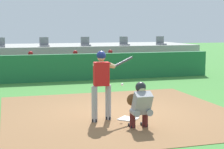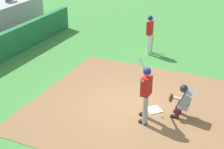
{
  "view_description": "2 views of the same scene",
  "coord_description": "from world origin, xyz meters",
  "px_view_note": "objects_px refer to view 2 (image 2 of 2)",
  "views": [
    {
      "loc": [
        -3.01,
        -9.54,
        2.4
      ],
      "look_at": [
        0.0,
        0.7,
        1.0
      ],
      "focal_mm": 58.27,
      "sensor_mm": 36.0,
      "label": 1
    },
    {
      "loc": [
        -8.89,
        -3.31,
        5.67
      ],
      "look_at": [
        0.0,
        0.7,
        1.0
      ],
      "focal_mm": 52.73,
      "sensor_mm": 36.0,
      "label": 2
    }
  ],
  "objects_px": {
    "home_plate": "(154,110)",
    "catcher_crouched": "(182,100)",
    "batter_at_plate": "(146,91)",
    "on_deck_batter": "(150,32)",
    "stadium_seat_5": "(10,0)"
  },
  "relations": [
    {
      "from": "home_plate",
      "to": "stadium_seat_5",
      "type": "height_order",
      "value": "stadium_seat_5"
    },
    {
      "from": "on_deck_batter",
      "to": "stadium_seat_5",
      "type": "distance_m",
      "value": 8.48
    },
    {
      "from": "catcher_crouched",
      "to": "stadium_seat_5",
      "type": "bearing_deg",
      "value": 63.87
    },
    {
      "from": "batter_at_plate",
      "to": "on_deck_batter",
      "type": "xyz_separation_m",
      "value": [
        5.35,
        1.66,
        -0.02
      ]
    },
    {
      "from": "home_plate",
      "to": "on_deck_batter",
      "type": "distance_m",
      "value": 5.09
    },
    {
      "from": "home_plate",
      "to": "catcher_crouched",
      "type": "height_order",
      "value": "catcher_crouched"
    },
    {
      "from": "batter_at_plate",
      "to": "on_deck_batter",
      "type": "distance_m",
      "value": 5.6
    },
    {
      "from": "catcher_crouched",
      "to": "stadium_seat_5",
      "type": "distance_m",
      "value": 12.35
    },
    {
      "from": "home_plate",
      "to": "catcher_crouched",
      "type": "xyz_separation_m",
      "value": [
        -0.01,
        -0.88,
        0.59
      ]
    },
    {
      "from": "batter_at_plate",
      "to": "catcher_crouched",
      "type": "xyz_separation_m",
      "value": [
        0.66,
        -0.97,
        -0.43
      ]
    },
    {
      "from": "stadium_seat_5",
      "to": "on_deck_batter",
      "type": "bearing_deg",
      "value": -95.03
    },
    {
      "from": "batter_at_plate",
      "to": "on_deck_batter",
      "type": "relative_size",
      "value": 1.01
    },
    {
      "from": "home_plate",
      "to": "stadium_seat_5",
      "type": "relative_size",
      "value": 0.92
    },
    {
      "from": "batter_at_plate",
      "to": "catcher_crouched",
      "type": "height_order",
      "value": "batter_at_plate"
    },
    {
      "from": "batter_at_plate",
      "to": "home_plate",
      "type": "bearing_deg",
      "value": -7.68
    }
  ]
}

